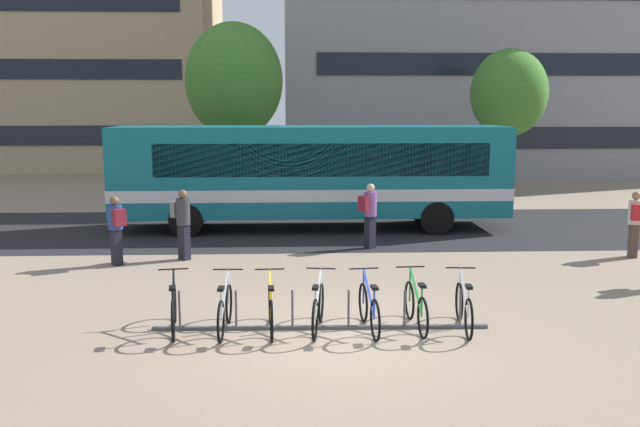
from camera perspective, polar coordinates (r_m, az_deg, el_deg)
The scene contains 18 objects.
ground at distance 11.44m, azimuth 1.59°, elevation -10.41°, with size 200.00×200.00×0.00m, color gray.
bus_lane_asphalt at distance 21.18m, azimuth -0.32°, elevation -1.27°, with size 80.00×7.20×0.01m, color #232326.
city_bus at distance 20.93m, azimuth -0.94°, elevation 3.50°, with size 12.04×2.64×3.20m.
bike_rack at distance 11.78m, azimuth 0.04°, elevation -9.34°, with size 5.81×0.21×0.70m.
parked_bicycle_black_0 at distance 11.84m, azimuth -12.27°, elevation -7.99°, with size 0.52×1.71×0.99m.
parked_bicycle_silver_1 at distance 11.66m, azimuth -8.05°, elevation -8.13°, with size 0.52×1.72×0.99m.
parked_bicycle_yellow_2 at distance 11.60m, azimuth -4.19°, elevation -8.16°, with size 0.52×1.72×0.99m.
parked_bicycle_silver_3 at distance 11.62m, azimuth -0.17°, elevation -8.10°, with size 0.52×1.71×0.99m.
parked_bicycle_blue_4 at distance 11.65m, azimuth 4.17°, elevation -8.09°, with size 0.52×1.72×0.99m.
parked_bicycle_green_5 at distance 11.85m, azimuth 8.12°, elevation -7.85°, with size 0.52×1.72×0.99m.
parked_bicycle_silver_6 at distance 11.92m, azimuth 12.09°, elevation -7.86°, with size 0.52×1.72×0.99m.
commuter_maroon_pack_1 at distance 18.13m, azimuth 4.21°, elevation 0.18°, with size 0.60×0.57×1.76m.
commuter_grey_pack_2 at distance 17.11m, azimuth -11.56°, elevation -0.50°, with size 0.59×0.58×1.77m.
commuter_maroon_pack_3 at distance 16.89m, azimuth -16.88°, elevation -0.99°, with size 0.56×0.60×1.68m.
commuter_red_pack_4 at distance 18.77m, azimuth 25.12°, elevation -0.48°, with size 0.45×0.59×1.69m.
street_tree_0 at distance 29.95m, azimuth 15.70°, elevation 9.76°, with size 3.22×3.22×6.20m.
street_tree_1 at distance 28.57m, azimuth -7.28°, elevation 11.08°, with size 4.02×4.02×7.22m.
building_left_wing at distance 46.67m, azimuth -21.96°, elevation 14.92°, with size 20.41×11.20×18.13m.
Camera 1 is at (-0.77, -10.76, 3.82)m, focal length 37.80 mm.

